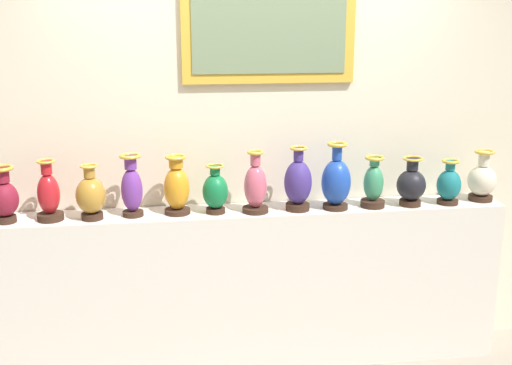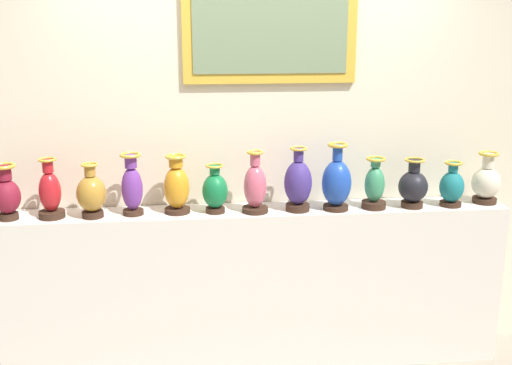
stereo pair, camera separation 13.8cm
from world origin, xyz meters
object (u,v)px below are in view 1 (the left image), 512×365
at_px(vase_ivory, 482,180).
at_px(vase_burgundy, 4,197).
at_px(vase_ochre, 91,196).
at_px(vase_teal, 449,185).
at_px(vase_rose, 255,187).
at_px(vase_onyx, 411,185).
at_px(vase_emerald, 215,191).
at_px(vase_amber, 177,188).
at_px(vase_indigo, 298,183).
at_px(vase_violet, 132,188).
at_px(vase_jade, 373,185).
at_px(vase_crimson, 49,196).
at_px(vase_sapphire, 336,182).

bearing_deg(vase_ivory, vase_burgundy, -179.36).
distance_m(vase_ochre, vase_teal, 2.20).
xyz_separation_m(vase_rose, vase_onyx, (0.98, -0.00, -0.02)).
bearing_deg(vase_burgundy, vase_emerald, 0.46).
bearing_deg(vase_amber, vase_indigo, -2.60).
relative_size(vase_violet, vase_jade, 1.17).
bearing_deg(vase_jade, vase_amber, 178.34).
bearing_deg(vase_ivory, vase_crimson, -179.52).
height_order(vase_teal, vase_ivory, vase_ivory).
bearing_deg(vase_rose, vase_ochre, -180.00).
distance_m(vase_crimson, vase_ochre, 0.24).
height_order(vase_crimson, vase_violet, vase_violet).
bearing_deg(vase_onyx, vase_ochre, 179.87).
bearing_deg(vase_sapphire, vase_onyx, -0.07).
bearing_deg(vase_burgundy, vase_ochre, -0.82).
height_order(vase_indigo, vase_sapphire, vase_sapphire).
relative_size(vase_sapphire, vase_ivory, 1.26).
bearing_deg(vase_indigo, vase_burgundy, 179.90).
bearing_deg(vase_indigo, vase_crimson, 179.49).
distance_m(vase_crimson, vase_emerald, 0.96).
height_order(vase_crimson, vase_sapphire, vase_sapphire).
relative_size(vase_crimson, vase_jade, 1.12).
xyz_separation_m(vase_violet, vase_teal, (1.97, -0.03, -0.05)).
distance_m(vase_burgundy, vase_jade, 2.19).
xyz_separation_m(vase_crimson, vase_rose, (1.21, -0.02, 0.01)).
bearing_deg(vase_rose, vase_amber, 175.49).
xyz_separation_m(vase_violet, vase_emerald, (0.49, -0.01, -0.04)).
bearing_deg(vase_crimson, vase_ivory, 0.48).
distance_m(vase_violet, vase_ivory, 2.21).
distance_m(vase_amber, vase_ivory, 1.95).
distance_m(vase_burgundy, vase_ochre, 0.48).
bearing_deg(vase_teal, vase_onyx, -179.95).
xyz_separation_m(vase_amber, vase_teal, (1.70, -0.04, -0.04)).
bearing_deg(vase_onyx, vase_violet, 178.92).
bearing_deg(vase_crimson, vase_amber, 1.56).
bearing_deg(vase_ivory, vase_indigo, -178.32).
bearing_deg(vase_amber, vase_onyx, -1.63).
bearing_deg(vase_sapphire, vase_indigo, 178.17).
bearing_deg(vase_emerald, vase_ivory, 0.76).
height_order(vase_burgundy, vase_rose, vase_rose).
distance_m(vase_amber, vase_rose, 0.47).
xyz_separation_m(vase_burgundy, vase_ivory, (2.93, 0.03, -0.02)).
xyz_separation_m(vase_burgundy, vase_amber, (0.98, 0.03, 0.01)).
xyz_separation_m(vase_sapphire, vase_jade, (0.24, 0.01, -0.03)).
bearing_deg(vase_rose, vase_emerald, 176.08).
relative_size(vase_onyx, vase_ivory, 0.94).
height_order(vase_violet, vase_emerald, vase_violet).
height_order(vase_emerald, vase_jade, vase_jade).
height_order(vase_burgundy, vase_jade, vase_burgundy).
height_order(vase_ochre, vase_onyx, vase_ochre).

